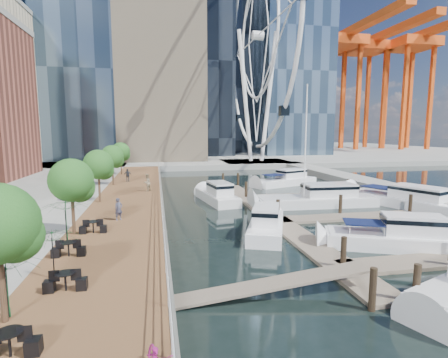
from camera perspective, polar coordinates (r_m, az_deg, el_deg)
ground at (r=20.30m, az=8.33°, el=-13.02°), size 520.00×520.00×0.00m
boardwalk at (r=33.65m, az=-15.24°, el=-3.92°), size 6.00×60.00×1.00m
seawall at (r=33.55m, az=-10.12°, el=-3.80°), size 0.25×60.00×1.00m
land_far at (r=120.23m, az=-7.94°, el=4.57°), size 200.00×114.00×1.00m
breakwater at (r=46.64m, az=23.63°, el=-1.08°), size 4.00×60.00×1.00m
pier at (r=73.10m, az=5.27°, el=2.55°), size 14.00×12.00×1.00m
railing at (r=33.36m, az=-10.33°, el=-2.08°), size 0.10×60.00×1.05m
floating_docks at (r=32.04m, az=15.96°, el=-4.55°), size 16.00×34.00×2.60m
ferris_wheel at (r=75.16m, az=5.53°, el=22.22°), size 5.80×45.60×47.80m
port_cranes at (r=136.16m, az=22.61°, el=12.64°), size 40.00×52.00×38.00m
street_trees at (r=32.40m, az=-19.85°, el=2.22°), size 2.60×42.60×4.60m
cafe_tables at (r=17.38m, az=-24.22°, el=-12.47°), size 2.50×13.70×0.74m
yacht_foreground at (r=24.43m, az=26.05°, el=-10.12°), size 9.27×5.71×2.15m
pedestrian_near at (r=25.57m, az=-16.83°, el=-4.74°), size 0.68×0.62×1.56m
pedestrian_mid at (r=37.06m, az=-12.46°, el=-0.58°), size 1.07×1.10×1.79m
pedestrian_far at (r=44.56m, az=-15.44°, el=0.61°), size 0.96×0.43×1.62m
moored_yachts at (r=34.77m, az=15.06°, el=-4.39°), size 23.06×37.79×11.50m
cafe_seating at (r=17.82m, az=-26.69°, el=-9.59°), size 3.69×11.64×2.37m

